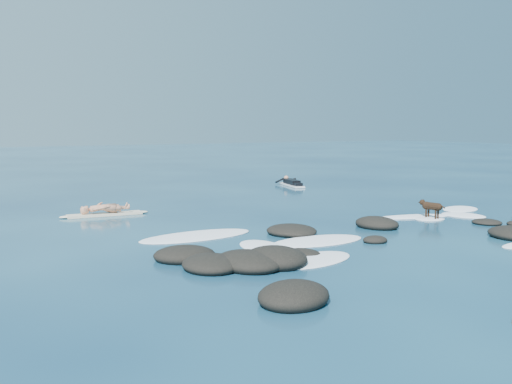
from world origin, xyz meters
TOP-DOWN VIEW (x-y plane):
  - ground at (0.00, 0.00)m, footprint 160.00×160.00m
  - reef_rocks at (-0.65, -1.95)m, footprint 14.89×7.49m
  - breaking_foam at (0.30, -0.48)m, footprint 14.58×7.21m
  - standing_surfer_rig at (-6.30, 7.17)m, footprint 3.10×0.76m
  - paddling_surfer_rig at (5.04, 12.07)m, footprint 1.40×2.73m
  - dog at (2.91, 0.71)m, footprint 0.36×1.06m

SIDE VIEW (x-z plane):
  - ground at x=0.00m, z-range 0.00..0.00m
  - breaking_foam at x=0.30m, z-range -0.05..0.07m
  - reef_rocks at x=-0.65m, z-range -0.19..0.42m
  - paddling_surfer_rig at x=5.04m, z-range -0.07..0.40m
  - dog at x=2.91m, z-range 0.11..0.78m
  - standing_surfer_rig at x=-6.30m, z-range -0.19..1.57m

